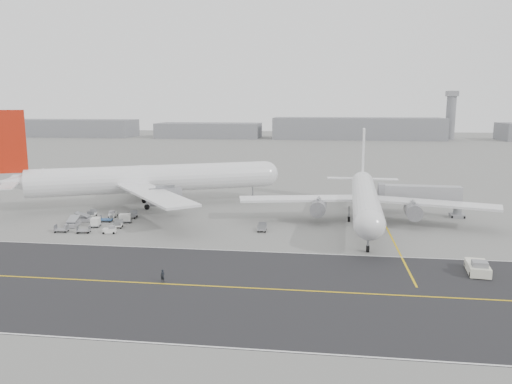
# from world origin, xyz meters

# --- Properties ---
(ground) EXTENTS (700.00, 700.00, 0.00)m
(ground) POSITION_xyz_m (0.00, 0.00, 0.00)
(ground) COLOR gray
(ground) RESTS_ON ground
(taxiway) EXTENTS (220.00, 59.00, 0.03)m
(taxiway) POSITION_xyz_m (5.02, -17.98, 0.01)
(taxiway) COLOR #252527
(taxiway) RESTS_ON ground
(horizon_buildings) EXTENTS (520.00, 28.00, 28.00)m
(horizon_buildings) POSITION_xyz_m (30.00, 260.00, 0.00)
(horizon_buildings) COLOR gray
(horizon_buildings) RESTS_ON ground
(control_tower) EXTENTS (7.00, 7.00, 31.25)m
(control_tower) POSITION_xyz_m (100.00, 265.00, 16.25)
(control_tower) COLOR gray
(control_tower) RESTS_ON ground
(airliner_a) EXTENTS (59.36, 57.92, 21.76)m
(airliner_a) POSITION_xyz_m (-21.57, 29.69, 6.26)
(airliner_a) COLOR white
(airliner_a) RESTS_ON ground
(airliner_b) EXTENTS (49.67, 50.31, 17.34)m
(airliner_b) POSITION_xyz_m (26.11, 19.92, 5.00)
(airliner_b) COLOR white
(airliner_b) RESTS_ON ground
(pushback_tug) EXTENTS (3.32, 7.44, 2.10)m
(pushback_tug) POSITION_xyz_m (39.19, -8.42, 0.86)
(pushback_tug) COLOR silver
(pushback_tug) RESTS_ON ground
(jet_bridge) EXTENTS (17.51, 4.13, 6.58)m
(jet_bridge) POSITION_xyz_m (38.03, 27.57, 4.59)
(jet_bridge) COLOR gray
(jet_bridge) RESTS_ON ground
(gse_cluster) EXTENTS (18.84, 21.90, 1.82)m
(gse_cluster) POSITION_xyz_m (-24.60, 11.54, 0.00)
(gse_cluster) COLOR gray
(gse_cluster) RESTS_ON ground
(stray_dolly) EXTENTS (1.60, 2.52, 1.52)m
(stray_dolly) POSITION_xyz_m (7.08, 10.50, 0.00)
(stray_dolly) COLOR silver
(stray_dolly) RESTS_ON ground
(ground_crew_a) EXTENTS (0.70, 0.55, 1.70)m
(ground_crew_a) POSITION_xyz_m (-2.59, -17.37, 0.85)
(ground_crew_a) COLOR black
(ground_crew_a) RESTS_ON ground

